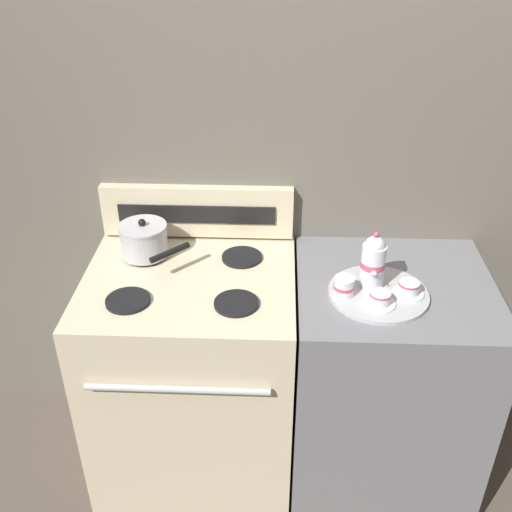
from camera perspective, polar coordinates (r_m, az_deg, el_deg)
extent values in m
plane|color=brown|center=(2.75, 2.45, -18.54)|extent=(6.00, 6.00, 0.00)
cube|color=#666056|center=(2.35, 3.11, 6.08)|extent=(6.00, 0.05, 2.20)
cube|color=beige|center=(2.44, -5.83, -11.23)|extent=(0.76, 0.66, 0.92)
cylinder|color=silver|center=(2.01, -7.52, -12.47)|extent=(0.61, 0.02, 0.02)
cylinder|color=black|center=(2.30, -10.48, 0.09)|extent=(0.15, 0.15, 0.01)
cylinder|color=black|center=(2.25, -1.35, -0.12)|extent=(0.15, 0.15, 0.01)
cylinder|color=black|center=(2.07, -12.10, -4.17)|extent=(0.15, 0.15, 0.01)
cylinder|color=black|center=(2.01, -1.88, -4.53)|extent=(0.15, 0.15, 0.01)
cube|color=beige|center=(2.35, -5.61, 4.27)|extent=(0.75, 0.05, 0.21)
cube|color=black|center=(2.33, -5.69, 3.97)|extent=(0.61, 0.01, 0.07)
cube|color=slate|center=(2.45, 11.96, -11.55)|extent=(0.70, 0.66, 0.92)
cylinder|color=#B7B7BC|center=(2.27, -10.63, 1.42)|extent=(0.17, 0.17, 0.11)
cylinder|color=#B7B7BC|center=(2.24, -10.78, 2.77)|extent=(0.18, 0.18, 0.01)
sphere|color=black|center=(2.24, -10.82, 3.15)|extent=(0.03, 0.03, 0.03)
cylinder|color=black|center=(2.14, -8.20, 0.34)|extent=(0.13, 0.13, 0.02)
cylinder|color=#B2B2B7|center=(2.09, 11.57, -3.53)|extent=(0.34, 0.34, 0.01)
cylinder|color=silver|center=(2.08, 11.04, -0.93)|extent=(0.08, 0.08, 0.16)
cylinder|color=#C6475B|center=(2.07, 11.07, -0.75)|extent=(0.08, 0.08, 0.02)
sphere|color=silver|center=(2.04, 11.27, 0.95)|extent=(0.07, 0.07, 0.07)
sphere|color=#C6475B|center=(2.02, 11.39, 2.01)|extent=(0.02, 0.02, 0.02)
cone|color=silver|center=(2.02, 11.28, -1.68)|extent=(0.02, 0.06, 0.05)
cylinder|color=silver|center=(2.03, 11.65, -4.45)|extent=(0.11, 0.11, 0.01)
cylinder|color=silver|center=(2.02, 11.72, -3.92)|extent=(0.07, 0.07, 0.04)
cylinder|color=#C6475B|center=(2.01, 11.76, -3.54)|extent=(0.07, 0.07, 0.01)
cylinder|color=silver|center=(2.10, 14.26, -3.44)|extent=(0.11, 0.11, 0.01)
cylinder|color=silver|center=(2.09, 14.34, -2.92)|extent=(0.07, 0.07, 0.04)
cylinder|color=#C6475B|center=(2.08, 14.40, -2.55)|extent=(0.07, 0.07, 0.01)
cylinder|color=silver|center=(2.04, 8.38, -2.86)|extent=(0.07, 0.07, 0.07)
cylinder|color=#C6475B|center=(2.04, 8.38, -2.86)|extent=(0.07, 0.07, 0.01)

